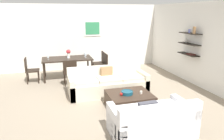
{
  "coord_description": "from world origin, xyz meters",
  "views": [
    {
      "loc": [
        -1.62,
        -5.59,
        2.38
      ],
      "look_at": [
        0.06,
        0.2,
        0.75
      ],
      "focal_mm": 34.47,
      "sensor_mm": 36.0,
      "label": 1
    }
  ],
  "objects": [
    {
      "name": "right_wall_shelf_unit",
      "position": [
        3.03,
        0.6,
        1.35
      ],
      "size": [
        0.34,
        8.2,
        2.7
      ],
      "color": "silver",
      "rests_on": "ground"
    },
    {
      "name": "apple_on_coffee_table",
      "position": [
        -0.01,
        -0.88,
        0.42
      ],
      "size": [
        0.07,
        0.07,
        0.07
      ],
      "primitive_type": "sphere",
      "color": "red",
      "rests_on": "coffee_table"
    },
    {
      "name": "back_wall_unit",
      "position": [
        0.3,
        3.53,
        1.35
      ],
      "size": [
        8.4,
        0.09,
        2.7
      ],
      "color": "silver",
      "rests_on": "ground"
    },
    {
      "name": "dining_chair_foot",
      "position": [
        -1.05,
        1.37,
        0.5
      ],
      "size": [
        0.44,
        0.44,
        0.88
      ],
      "color": "black",
      "rests_on": "ground"
    },
    {
      "name": "ground_plane",
      "position": [
        0.0,
        0.0,
        0.0
      ],
      "size": [
        18.0,
        18.0,
        0.0
      ],
      "primitive_type": "plane",
      "color": "gray"
    },
    {
      "name": "dining_chair_right_far",
      "position": [
        0.25,
        2.48,
        0.5
      ],
      "size": [
        0.44,
        0.44,
        0.88
      ],
      "color": "black",
      "rests_on": "ground"
    },
    {
      "name": "wine_glass_foot",
      "position": [
        -1.05,
        1.83,
        0.87
      ],
      "size": [
        0.06,
        0.06,
        0.17
      ],
      "color": "silver",
      "rests_on": "dining_table"
    },
    {
      "name": "wine_glass_right_far",
      "position": [
        -0.38,
        2.38,
        0.85
      ],
      "size": [
        0.07,
        0.07,
        0.15
      ],
      "color": "silver",
      "rests_on": "dining_table"
    },
    {
      "name": "sofa_beige",
      "position": [
        -0.03,
        0.34,
        0.29
      ],
      "size": [
        2.33,
        0.9,
        0.78
      ],
      "color": "beige",
      "rests_on": "ground"
    },
    {
      "name": "dining_chair_right_near",
      "position": [
        0.25,
        2.04,
        0.5
      ],
      "size": [
        0.44,
        0.44,
        0.88
      ],
      "color": "black",
      "rests_on": "ground"
    },
    {
      "name": "dining_chair_left_near",
      "position": [
        -2.35,
        2.04,
        0.5
      ],
      "size": [
        0.44,
        0.44,
        0.88
      ],
      "color": "black",
      "rests_on": "ground"
    },
    {
      "name": "coffee_table",
      "position": [
        0.23,
        -0.81,
        0.19
      ],
      "size": [
        1.1,
        0.95,
        0.38
      ],
      "color": "#38281E",
      "rests_on": "ground"
    },
    {
      "name": "candle_jar",
      "position": [
        0.51,
        -0.91,
        0.42
      ],
      "size": [
        0.06,
        0.06,
        0.07
      ],
      "primitive_type": "cylinder",
      "color": "silver",
      "rests_on": "coffee_table"
    },
    {
      "name": "loveseat_white",
      "position": [
        0.22,
        -2.12,
        0.29
      ],
      "size": [
        1.63,
        0.9,
        0.78
      ],
      "color": "white",
      "rests_on": "ground"
    },
    {
      "name": "wine_glass_left_near",
      "position": [
        -1.71,
        2.14,
        0.85
      ],
      "size": [
        0.06,
        0.06,
        0.15
      ],
      "color": "silver",
      "rests_on": "dining_table"
    },
    {
      "name": "dining_table",
      "position": [
        -1.05,
        2.26,
        0.68
      ],
      "size": [
        1.78,
        0.97,
        0.75
      ],
      "color": "black",
      "rests_on": "ground"
    },
    {
      "name": "centerpiece_vase",
      "position": [
        -0.99,
        2.26,
        0.94
      ],
      "size": [
        0.16,
        0.16,
        0.32
      ],
      "color": "silver",
      "rests_on": "dining_table"
    },
    {
      "name": "wine_glass_right_near",
      "position": [
        -0.38,
        2.14,
        0.86
      ],
      "size": [
        0.06,
        0.06,
        0.16
      ],
      "color": "silver",
      "rests_on": "dining_table"
    },
    {
      "name": "decorative_bowl",
      "position": [
        0.15,
        -0.84,
        0.43
      ],
      "size": [
        0.3,
        0.3,
        0.09
      ],
      "color": "navy",
      "rests_on": "coffee_table"
    }
  ]
}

